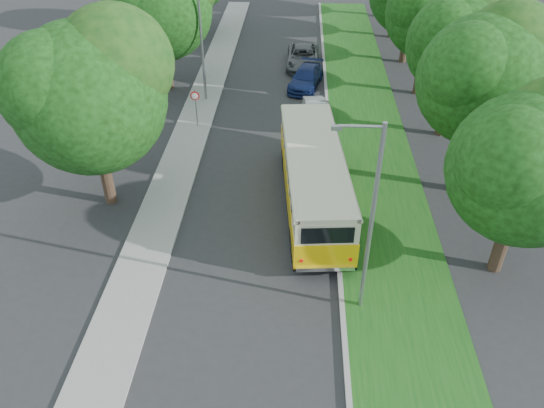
# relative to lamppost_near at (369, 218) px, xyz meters

# --- Properties ---
(ground) EXTENTS (120.00, 120.00, 0.00)m
(ground) POSITION_rel_lamppost_near_xyz_m (-4.21, 2.50, -4.37)
(ground) COLOR #2B2B2E
(ground) RESTS_ON ground
(curb) EXTENTS (0.20, 70.00, 0.15)m
(curb) POSITION_rel_lamppost_near_xyz_m (-0.61, 7.50, -4.29)
(curb) COLOR gray
(curb) RESTS_ON ground
(grass_verge) EXTENTS (4.50, 70.00, 0.13)m
(grass_verge) POSITION_rel_lamppost_near_xyz_m (1.74, 7.50, -4.30)
(grass_verge) COLOR #154E15
(grass_verge) RESTS_ON ground
(sidewalk) EXTENTS (2.20, 70.00, 0.12)m
(sidewalk) POSITION_rel_lamppost_near_xyz_m (-9.01, 7.50, -4.31)
(sidewalk) COLOR gray
(sidewalk) RESTS_ON ground
(treeline) EXTENTS (24.27, 41.91, 9.46)m
(treeline) POSITION_rel_lamppost_near_xyz_m (-1.06, 20.49, 1.56)
(treeline) COLOR #332319
(treeline) RESTS_ON ground
(lamppost_near) EXTENTS (1.71, 0.16, 8.00)m
(lamppost_near) POSITION_rel_lamppost_near_xyz_m (0.00, 0.00, 0.00)
(lamppost_near) COLOR gray
(lamppost_near) RESTS_ON ground
(lamppost_far) EXTENTS (1.71, 0.16, 7.50)m
(lamppost_far) POSITION_rel_lamppost_near_xyz_m (-8.91, 18.50, -0.25)
(lamppost_far) COLOR gray
(lamppost_far) RESTS_ON ground
(warning_sign) EXTENTS (0.56, 0.10, 2.50)m
(warning_sign) POSITION_rel_lamppost_near_xyz_m (-8.71, 14.48, -2.66)
(warning_sign) COLOR gray
(warning_sign) RESTS_ON ground
(vintage_bus) EXTENTS (3.61, 10.72, 3.13)m
(vintage_bus) POSITION_rel_lamppost_near_xyz_m (-1.70, 6.60, -2.81)
(vintage_bus) COLOR yellow
(vintage_bus) RESTS_ON ground
(car_silver) EXTENTS (1.69, 3.78, 1.26)m
(car_silver) POSITION_rel_lamppost_near_xyz_m (-1.21, 15.20, -3.74)
(car_silver) COLOR silver
(car_silver) RESTS_ON ground
(car_white) EXTENTS (1.69, 3.83, 1.22)m
(car_white) POSITION_rel_lamppost_near_xyz_m (-1.43, 15.88, -3.76)
(car_white) COLOR silver
(car_white) RESTS_ON ground
(car_blue) EXTENTS (2.84, 4.95, 1.35)m
(car_blue) POSITION_rel_lamppost_near_xyz_m (-2.04, 21.17, -3.69)
(car_blue) COLOR navy
(car_blue) RESTS_ON ground
(car_grey) EXTENTS (2.50, 5.31, 1.47)m
(car_grey) POSITION_rel_lamppost_near_xyz_m (-2.28, 25.18, -3.64)
(car_grey) COLOR #515358
(car_grey) RESTS_ON ground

